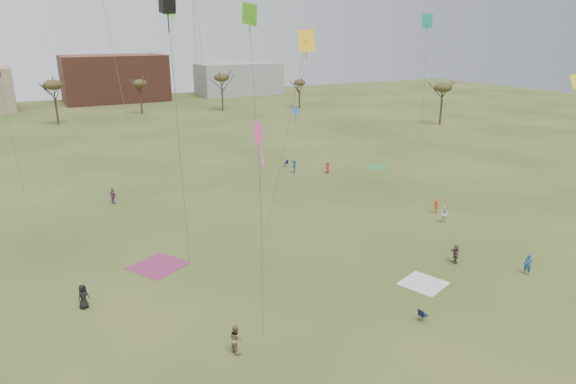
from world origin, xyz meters
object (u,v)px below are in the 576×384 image
camp_chair_center (423,317)px  radio_tower (196,27)px  flyer_near_right (528,265)px  camp_chair_right (286,165)px

camp_chair_center → radio_tower: bearing=-18.1°
flyer_near_right → camp_chair_center: (-11.73, -1.20, -0.56)m
camp_chair_right → flyer_near_right: bearing=-8.5°
radio_tower → camp_chair_right: bearing=-100.8°
camp_chair_right → radio_tower: (16.75, 87.47, 18.95)m
camp_chair_right → radio_tower: size_ratio=0.02×
flyer_near_right → camp_chair_center: size_ratio=1.90×
flyer_near_right → radio_tower: (15.39, 125.12, 18.38)m
camp_chair_center → flyer_near_right: bearing=-90.1°
camp_chair_right → radio_tower: radio_tower is taller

